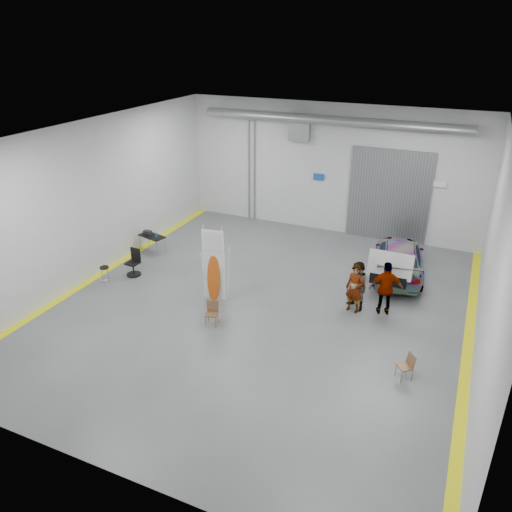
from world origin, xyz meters
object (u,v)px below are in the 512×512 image
at_px(person_c, 386,288).
at_px(surfboard_display, 213,272).
at_px(work_table, 151,235).
at_px(folding_chair_far, 404,371).
at_px(person_a, 355,288).
at_px(shop_stool, 105,275).
at_px(person_b, 358,286).
at_px(sedan_car, 399,258).
at_px(folding_chair_near, 212,318).
at_px(office_chair, 134,264).

height_order(person_c, surfboard_display, surfboard_display).
bearing_deg(work_table, folding_chair_far, -20.97).
xyz_separation_m(person_a, shop_stool, (-9.18, -1.88, -0.53)).
relative_size(person_b, person_c, 0.92).
height_order(sedan_car, person_a, person_a).
xyz_separation_m(person_a, surfboard_display, (-4.75, -1.35, 0.30)).
height_order(sedan_car, shop_stool, sedan_car).
xyz_separation_m(folding_chair_near, office_chair, (-4.60, 2.00, 0.21)).
distance_m(surfboard_display, work_table, 5.34).
bearing_deg(office_chair, person_b, 10.20).
bearing_deg(folding_chair_far, person_c, 161.65).
distance_m(person_a, folding_chair_near, 4.95).
xyz_separation_m(surfboard_display, office_chair, (-3.89, 0.56, -0.70)).
xyz_separation_m(person_a, folding_chair_near, (-4.04, -2.80, -0.62)).
relative_size(person_a, person_b, 0.99).
height_order(sedan_car, surfboard_display, surfboard_display).
xyz_separation_m(person_b, shop_stool, (-9.25, -2.06, -0.54)).
xyz_separation_m(person_c, folding_chair_far, (1.20, -3.33, -0.72)).
relative_size(folding_chair_near, folding_chair_far, 1.04).
bearing_deg(sedan_car, office_chair, 15.74).
bearing_deg(person_a, shop_stool, -155.00).
bearing_deg(person_b, office_chair, -140.91).
height_order(surfboard_display, shop_stool, surfboard_display).
height_order(person_b, folding_chair_near, person_b).
relative_size(person_b, shop_stool, 2.51).
relative_size(person_a, office_chair, 1.64).
xyz_separation_m(folding_chair_far, shop_stool, (-11.39, 1.16, 0.11)).
height_order(person_c, shop_stool, person_c).
distance_m(folding_chair_near, work_table, 6.76).
bearing_deg(person_c, person_a, -0.78).
height_order(sedan_car, person_b, person_b).
height_order(shop_stool, work_table, work_table).
bearing_deg(shop_stool, office_chair, 63.52).
distance_m(person_a, person_c, 1.05).
distance_m(person_c, office_chair, 9.72).
distance_m(person_b, folding_chair_far, 3.92).
bearing_deg(folding_chair_near, surfboard_display, 101.42).
distance_m(folding_chair_far, work_table, 12.36).
bearing_deg(office_chair, work_table, 111.30).
bearing_deg(folding_chair_near, sedan_car, 37.39).
distance_m(sedan_car, person_c, 3.33).
bearing_deg(folding_chair_near, work_table, 126.73).
xyz_separation_m(folding_chair_near, folding_chair_far, (6.24, -0.24, -0.01)).
height_order(person_b, work_table, person_b).
distance_m(person_c, folding_chair_near, 5.95).
relative_size(folding_chair_near, shop_stool, 1.17).
bearing_deg(sedan_car, person_c, 82.69).
bearing_deg(person_a, folding_chair_near, -131.87).
relative_size(person_c, shop_stool, 2.72).
distance_m(person_c, work_table, 10.39).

